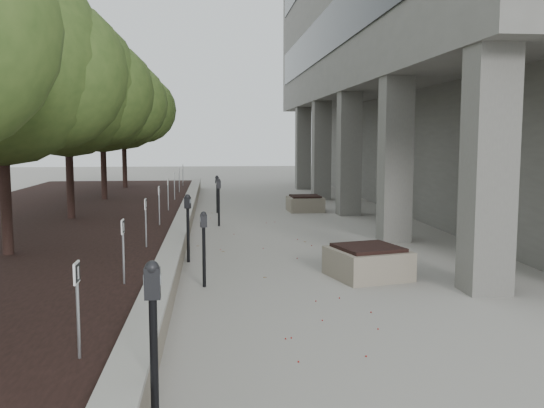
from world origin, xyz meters
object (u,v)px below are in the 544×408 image
crabapple_tree_2 (1,105)px  parking_meter_3 (188,228)px  crabapple_tree_4 (102,120)px  crabapple_tree_3 (68,115)px  crabapple_tree_5 (124,124)px  parking_meter_2 (204,249)px  parking_meter_4 (219,202)px  parking_meter_5 (217,194)px  planter_back (305,203)px  parking_meter_1 (154,352)px  planter_front (368,262)px

crabapple_tree_2 → parking_meter_3: bearing=15.2°
crabapple_tree_4 → parking_meter_3: size_ratio=3.88×
crabapple_tree_3 → crabapple_tree_5: bearing=90.0°
parking_meter_2 → parking_meter_4: (0.33, 7.08, 0.04)m
crabapple_tree_2 → parking_meter_4: 7.47m
crabapple_tree_3 → parking_meter_5: bearing=45.0°
crabapple_tree_2 → planter_back: crabapple_tree_2 is taller
parking_meter_2 → crabapple_tree_4: bearing=97.1°
parking_meter_4 → parking_meter_1: bearing=-105.6°
parking_meter_4 → parking_meter_5: 3.03m
crabapple_tree_4 → crabapple_tree_2: bearing=-90.0°
crabapple_tree_5 → planter_back: size_ratio=4.62×
crabapple_tree_2 → planter_back: size_ratio=4.62×
crabapple_tree_3 → parking_meter_5: (3.90, 3.90, -2.48)m
crabapple_tree_3 → crabapple_tree_5: same height
crabapple_tree_3 → parking_meter_4: size_ratio=3.95×
crabapple_tree_4 → parking_meter_1: size_ratio=3.52×
parking_meter_2 → parking_meter_3: 2.12m
crabapple_tree_2 → parking_meter_3: size_ratio=3.88×
crabapple_tree_3 → planter_back: size_ratio=4.62×
crabapple_tree_2 → parking_meter_1: size_ratio=3.52×
parking_meter_1 → parking_meter_2: (0.34, 5.22, -0.12)m
crabapple_tree_3 → parking_meter_4: bearing=12.5°
parking_meter_3 → parking_meter_5: parking_meter_3 is taller
crabapple_tree_4 → parking_meter_5: (3.90, -1.10, -2.48)m
crabapple_tree_5 → planter_front: crabapple_tree_5 is taller
crabapple_tree_2 → parking_meter_5: bearing=66.3°
crabapple_tree_2 → planter_back: bearing=52.7°
parking_meter_4 → parking_meter_5: bearing=77.9°
crabapple_tree_2 → crabapple_tree_4: (0.00, 10.00, 0.00)m
planter_back → crabapple_tree_2: bearing=-127.3°
parking_meter_1 → parking_meter_3: parking_meter_1 is taller
crabapple_tree_4 → parking_meter_4: crabapple_tree_4 is taller
crabapple_tree_4 → parking_meter_1: bearing=-78.8°
parking_meter_4 → planter_back: parking_meter_4 is taller
parking_meter_1 → planter_front: bearing=58.3°
crabapple_tree_3 → parking_meter_2: 7.59m
parking_meter_4 → crabapple_tree_5: bearing=100.7°
parking_meter_1 → parking_meter_3: (-0.01, 7.31, -0.07)m
crabapple_tree_2 → parking_meter_4: (3.93, 5.87, -2.43)m
parking_meter_1 → planter_back: 15.96m
parking_meter_2 → planter_front: parking_meter_2 is taller
parking_meter_4 → parking_meter_5: size_ratio=1.08×
parking_meter_5 → planter_back: bearing=-15.6°
crabapple_tree_5 → parking_meter_4: crabapple_tree_5 is taller
planter_front → crabapple_tree_5: bearing=112.5°
parking_meter_1 → planter_front: parking_meter_1 is taller
parking_meter_3 → planter_back: 9.01m
parking_meter_4 → parking_meter_5: parking_meter_4 is taller
crabapple_tree_3 → crabapple_tree_5: size_ratio=1.00×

